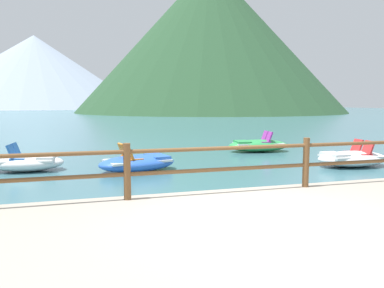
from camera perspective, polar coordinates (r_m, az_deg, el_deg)
The scene contains 8 objects.
ground_plane at distance 44.72m, azimuth -13.20°, elevation 3.62°, with size 200.00×200.00×0.00m, color #3D6B75.
dock_railing at distance 6.68m, azimuth 4.75°, elevation -2.66°, with size 23.92×0.12×0.95m.
pedal_boat_0 at distance 12.04m, azimuth -23.91°, elevation -2.59°, with size 2.22×1.37×0.83m.
pedal_boat_2 at distance 12.86m, azimuth 23.26°, elevation -2.01°, with size 2.38×1.32×0.83m.
pedal_boat_3 at distance 11.11m, azimuth -8.28°, elevation -2.82°, with size 2.54×1.82×0.83m.
pedal_boat_4 at distance 15.58m, azimuth 10.06°, elevation -0.18°, with size 2.61×1.42×0.84m.
cliff_headland at distance 80.11m, azimuth 1.33°, elevation 15.02°, with size 54.66×54.66×29.97m.
distant_peak at distance 140.69m, azimuth -22.86°, elevation 10.10°, with size 74.35×74.35×24.71m, color #93A3B7.
Camera 1 is at (-2.37, -4.61, 2.02)m, focal length 34.87 mm.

